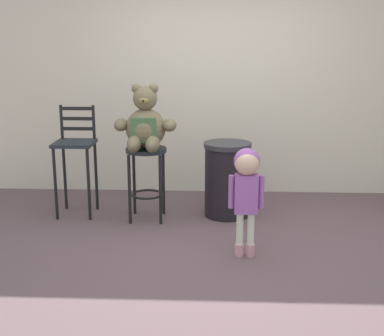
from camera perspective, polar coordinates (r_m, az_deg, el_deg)
ground_plane at (r=4.77m, az=2.47°, el=-8.84°), size 24.00×24.00×0.00m
building_wall at (r=6.40m, az=2.66°, el=12.41°), size 6.63×0.30×3.35m
bar_stool_with_teddy at (r=5.40m, az=-4.98°, el=-0.00°), size 0.42×0.42×0.76m
teddy_bear at (r=5.28m, az=-5.12°, el=4.63°), size 0.63×0.56×0.65m
child_walking at (r=4.43m, az=5.96°, el=-1.20°), size 0.30×0.24×0.95m
trash_bin at (r=5.54m, az=3.84°, el=-1.23°), size 0.50×0.50×0.79m
bar_chair_empty at (r=5.65m, az=-12.59°, el=1.87°), size 0.41×0.41×1.16m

